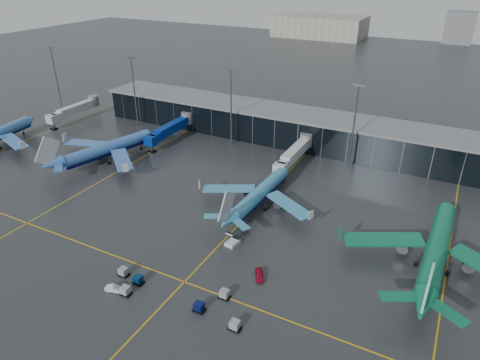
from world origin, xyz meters
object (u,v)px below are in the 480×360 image
at_px(airliner_aer_lingus, 440,237).
at_px(mobile_airstair, 232,241).
at_px(airliner_klm_near, 260,186).
at_px(service_van_red, 259,275).
at_px(service_van_white, 115,289).
at_px(airliner_arkefly, 107,141).
at_px(baggage_carts, 172,294).

height_order(airliner_aer_lingus, mobile_airstair, airliner_aer_lingus).
height_order(airliner_klm_near, mobile_airstair, airliner_klm_near).
relative_size(airliner_klm_near, airliner_aer_lingus, 0.82).
bearing_deg(airliner_klm_near, service_van_red, -63.29).
bearing_deg(service_van_white, mobile_airstair, -42.41).
relative_size(airliner_arkefly, service_van_red, 10.20).
bearing_deg(service_van_white, airliner_klm_near, -28.76).
bearing_deg(mobile_airstair, airliner_arkefly, 166.83).
bearing_deg(mobile_airstair, airliner_klm_near, 103.71).
height_order(baggage_carts, mobile_airstair, mobile_airstair).
xyz_separation_m(airliner_arkefly, baggage_carts, (53.24, -41.12, -5.48)).
height_order(airliner_klm_near, airliner_aer_lingus, airliner_aer_lingus).
bearing_deg(service_van_red, baggage_carts, -164.32).
xyz_separation_m(mobile_airstair, service_van_white, (-12.46, -23.50, -0.14)).
xyz_separation_m(airliner_aer_lingus, mobile_airstair, (-39.95, -12.87, -6.02)).
distance_m(airliner_arkefly, airliner_aer_lingus, 95.52).
height_order(airliner_arkefly, baggage_carts, airliner_arkefly).
distance_m(mobile_airstair, service_van_red, 12.38).
height_order(mobile_airstair, service_van_white, mobile_airstair).
relative_size(airliner_klm_near, mobile_airstair, 10.47).
bearing_deg(baggage_carts, airliner_klm_near, 89.83).
distance_m(airliner_aer_lingus, mobile_airstair, 42.40).
relative_size(baggage_carts, service_van_white, 7.44).
distance_m(mobile_airstair, service_van_white, 26.60).
distance_m(baggage_carts, service_van_red, 17.31).
height_order(mobile_airstair, service_van_red, mobile_airstair).
bearing_deg(service_van_white, service_van_red, -68.66).
relative_size(airliner_aer_lingus, mobile_airstair, 12.72).
distance_m(airliner_arkefly, baggage_carts, 67.49).
height_order(service_van_red, service_van_white, service_van_red).
distance_m(airliner_arkefly, mobile_airstair, 59.42).
bearing_deg(airliner_arkefly, airliner_aer_lingus, 9.69).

